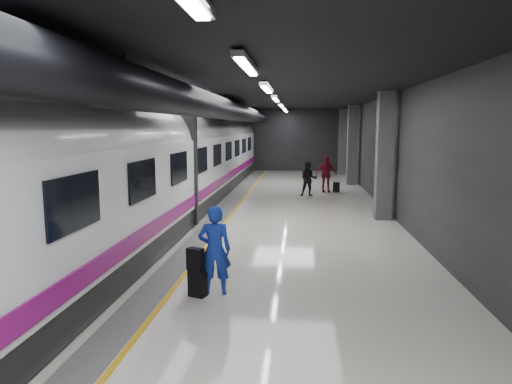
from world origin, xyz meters
name	(u,v)px	position (x,y,z in m)	size (l,w,h in m)	color
ground	(250,228)	(0.00, 0.00, 0.00)	(40.00, 40.00, 0.00)	silver
platform_hall	(245,119)	(-0.29, 0.96, 3.54)	(10.02, 40.02, 4.51)	black
train	(151,164)	(-3.25, 0.00, 2.07)	(3.05, 38.00, 4.05)	black
traveler_main	(215,250)	(-0.06, -5.91, 0.89)	(0.65, 0.43, 1.78)	blue
suitcase_main	(198,283)	(-0.37, -6.07, 0.27)	(0.33, 0.21, 0.54)	black
shoulder_bag	(195,259)	(-0.40, -6.10, 0.76)	(0.32, 0.17, 0.43)	black
traveler_far_a	(309,179)	(2.01, 7.21, 0.83)	(0.81, 0.63, 1.66)	black
traveler_far_b	(326,174)	(2.91, 8.73, 0.92)	(1.08, 0.45, 1.85)	maroon
suitcase_far	(336,187)	(3.45, 8.78, 0.25)	(0.34, 0.22, 0.50)	black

